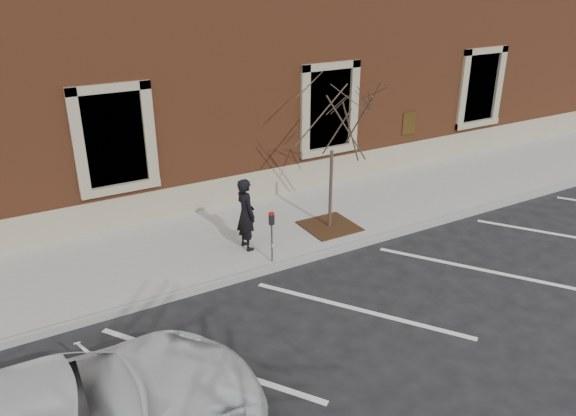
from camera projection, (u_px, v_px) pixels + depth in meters
ground at (301, 262)px, 12.61m from camera, size 120.00×120.00×0.00m
sidewalk_near at (265, 230)px, 13.97m from camera, size 40.00×3.50×0.15m
curb_near at (302, 260)px, 12.54m from camera, size 40.00×0.12×0.15m
parking_stripes at (360, 310)px, 10.85m from camera, size 28.00×4.40×0.01m
building_civic at (172, 41)px, 17.17m from camera, size 40.00×8.62×8.00m
man at (246, 214)px, 12.59m from camera, size 0.43×0.63×1.69m
parking_meter at (272, 228)px, 12.01m from camera, size 0.11×0.08×1.18m
tree_grate at (329, 226)px, 13.95m from camera, size 1.25×1.25×0.03m
sapling at (333, 128)px, 12.95m from camera, size 2.16×2.16×3.60m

